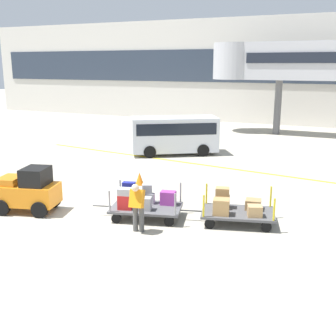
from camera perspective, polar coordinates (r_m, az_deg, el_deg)
name	(u,v)px	position (r m, az deg, el deg)	size (l,w,h in m)	color
ground_plane	(103,219)	(14.16, -8.87, -6.83)	(120.00, 120.00, 0.00)	#A8A08E
apron_lead_line	(177,161)	(22.11, 1.29, 0.92)	(17.99, 0.20, 0.01)	yellow
terminal_building	(267,71)	(37.75, 13.28, 12.73)	(57.48, 2.51, 8.84)	beige
jet_bridge	(307,62)	(31.23, 18.36, 13.56)	(14.51, 3.00, 6.51)	#B7B7BC
baggage_tug	(28,191)	(15.22, -18.55, -2.94)	(2.31, 1.68, 1.58)	orange
baggage_cart_lead	(143,202)	(13.94, -3.38, -4.66)	(3.09, 1.95, 1.13)	#4C4C4F
baggage_cart_middle	(235,208)	(13.62, 9.14, -5.42)	(3.09, 1.95, 1.10)	#4C4C4F
baggage_handler	(137,205)	(12.66, -4.20, -5.07)	(0.45, 0.47, 1.56)	#4C4C4C
shuttle_van	(174,132)	(23.76, 0.85, 4.86)	(5.07, 4.17, 2.10)	silver
safety_cone_near	(140,179)	(17.78, -3.90, -1.44)	(0.36, 0.36, 0.55)	orange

